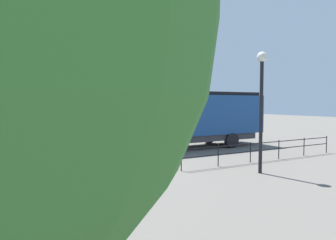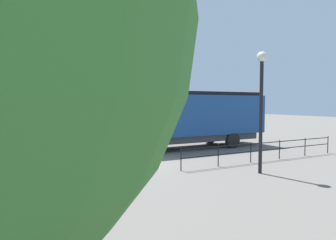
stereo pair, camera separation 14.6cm
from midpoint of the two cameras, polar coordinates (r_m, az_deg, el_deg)
ground_plane at (r=16.11m, az=-6.92°, el=-8.16°), size 120.00×120.00×0.00m
locomotive at (r=20.04m, az=-0.93°, el=0.57°), size 3.04×16.26×3.98m
lamp_post at (r=13.99m, az=17.19°, el=5.17°), size 0.46×0.46×5.47m
platform_fence at (r=17.35m, az=17.89°, el=-5.07°), size 0.05×10.85×1.09m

